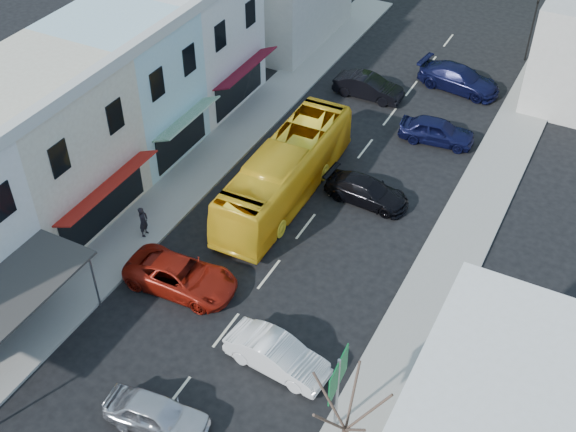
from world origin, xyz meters
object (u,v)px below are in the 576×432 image
at_px(bus, 286,173).
at_px(direction_sign, 337,395).
at_px(car_red, 181,277).
at_px(car_white, 277,356).
at_px(traffic_signal, 532,29).
at_px(street_tree, 345,430).
at_px(car_silver, 157,414).
at_px(pedestrian_left, 144,222).

xyz_separation_m(bus, direction_sign, (8.53, -12.11, 0.54)).
relative_size(bus, car_red, 2.52).
relative_size(car_white, traffic_signal, 0.92).
height_order(car_white, direction_sign, direction_sign).
height_order(car_white, traffic_signal, traffic_signal).
relative_size(street_tree, traffic_signal, 1.38).
bearing_deg(car_red, bus, -10.16).
relative_size(direction_sign, street_tree, 0.63).
xyz_separation_m(car_white, car_red, (-6.20, 2.05, 0.00)).
xyz_separation_m(bus, car_red, (-1.09, -8.46, -0.85)).
distance_m(car_silver, car_white, 5.47).
height_order(car_silver, street_tree, street_tree).
xyz_separation_m(pedestrian_left, traffic_signal, (12.73, 28.04, 1.40)).
bearing_deg(pedestrian_left, street_tree, -126.19).
height_order(pedestrian_left, direction_sign, direction_sign).
bearing_deg(car_silver, car_white, -37.54).
relative_size(pedestrian_left, direction_sign, 0.41).
bearing_deg(direction_sign, pedestrian_left, 153.03).
bearing_deg(car_red, car_silver, -156.02).
height_order(pedestrian_left, street_tree, street_tree).
distance_m(car_white, direction_sign, 4.02).
xyz_separation_m(car_silver, direction_sign, (6.21, 3.10, 1.39)).
distance_m(bus, street_tree, 17.19).
distance_m(car_red, direction_sign, 10.38).
height_order(car_red, direction_sign, direction_sign).
distance_m(pedestrian_left, street_tree, 16.61).
xyz_separation_m(car_white, pedestrian_left, (-9.91, 4.21, 0.30)).
bearing_deg(car_red, traffic_signal, -19.44).
bearing_deg(pedestrian_left, traffic_signal, -32.40).
bearing_deg(pedestrian_left, car_silver, -149.36).
bearing_deg(direction_sign, traffic_signal, 87.57).
relative_size(pedestrian_left, street_tree, 0.26).
relative_size(car_red, pedestrian_left, 2.71).
bearing_deg(car_silver, pedestrian_left, 31.81).
relative_size(car_silver, car_red, 0.96).
relative_size(car_red, street_tree, 0.70).
distance_m(bus, direction_sign, 14.83).
height_order(direction_sign, street_tree, street_tree).
relative_size(bus, street_tree, 1.75).
xyz_separation_m(bus, pedestrian_left, (-4.80, -6.31, -0.55)).
relative_size(bus, direction_sign, 2.78).
bearing_deg(traffic_signal, street_tree, 86.48).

